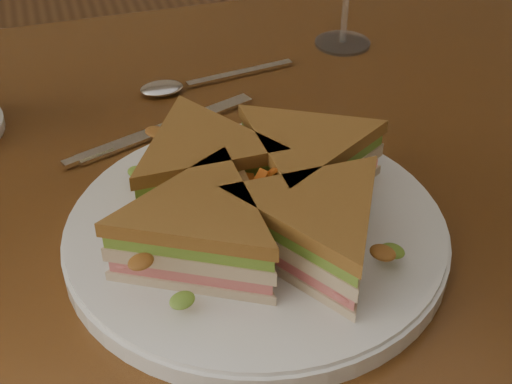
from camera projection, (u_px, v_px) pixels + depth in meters
table at (204, 259)px, 0.71m from camera, size 1.20×0.80×0.75m
plate at (256, 233)px, 0.58m from camera, size 0.31×0.31×0.02m
sandwich_wedges at (256, 197)px, 0.56m from camera, size 0.30×0.30×0.06m
crisps_mound at (256, 201)px, 0.56m from camera, size 0.09×0.09×0.05m
spoon at (181, 85)px, 0.79m from camera, size 0.18×0.04×0.01m
knife at (156, 133)px, 0.71m from camera, size 0.21×0.08×0.00m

